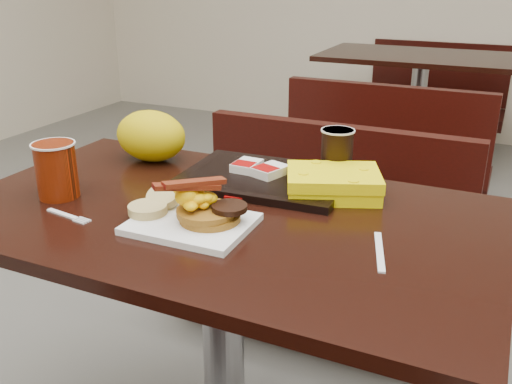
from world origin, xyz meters
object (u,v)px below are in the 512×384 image
at_px(table_near, 224,352).
at_px(bench_near_n, 317,240).
at_px(coffee_cup_near, 56,170).
at_px(hashbrown_sleeve_right, 270,171).
at_px(clamshell, 333,183).
at_px(bench_far_n, 433,96).
at_px(pancake_stack, 210,214).
at_px(platter, 191,224).
at_px(tray, 265,178).
at_px(hashbrown_sleeve_left, 247,166).
at_px(bench_far_s, 392,147).
at_px(fork, 62,214).
at_px(table_far, 416,115).
at_px(coffee_cup_far, 337,151).
at_px(knife, 380,251).
at_px(paper_bag, 151,136).

height_order(table_near, bench_near_n, table_near).
height_order(coffee_cup_near, hashbrown_sleeve_right, coffee_cup_near).
distance_m(table_near, clamshell, 0.49).
distance_m(bench_far_n, coffee_cup_near, 3.43).
bearing_deg(pancake_stack, bench_near_n, 91.34).
bearing_deg(hashbrown_sleeve_right, bench_far_n, 109.57).
relative_size(platter, hashbrown_sleeve_right, 2.90).
distance_m(coffee_cup_near, tray, 0.49).
height_order(bench_far_n, hashbrown_sleeve_left, hashbrown_sleeve_left).
bearing_deg(bench_far_s, fork, -98.35).
relative_size(table_far, platter, 4.93).
relative_size(bench_far_s, coffee_cup_far, 9.24).
distance_m(pancake_stack, knife, 0.35).
height_order(bench_near_n, coffee_cup_near, coffee_cup_near).
xyz_separation_m(bench_near_n, hashbrown_sleeve_left, (-0.04, -0.48, 0.42)).
xyz_separation_m(table_near, pancake_stack, (0.02, -0.08, 0.40)).
xyz_separation_m(table_near, bench_far_n, (0.00, 3.30, -0.02)).
distance_m(table_near, fork, 0.51).
relative_size(hashbrown_sleeve_right, clamshell, 0.39).
height_order(table_near, hashbrown_sleeve_left, hashbrown_sleeve_left).
xyz_separation_m(bench_far_n, knife, (0.36, -3.34, 0.39)).
distance_m(knife, paper_bag, 0.76).
xyz_separation_m(hashbrown_sleeve_right, coffee_cup_far, (0.14, 0.09, 0.04)).
bearing_deg(hashbrown_sleeve_right, coffee_cup_near, -125.29).
bearing_deg(table_near, table_far, 90.00).
bearing_deg(clamshell, knife, -77.01).
distance_m(table_far, paper_bag, 2.43).
height_order(bench_far_n, platter, platter).
bearing_deg(knife, table_far, 171.81).
xyz_separation_m(platter, clamshell, (0.21, 0.29, 0.02)).
bearing_deg(bench_far_n, hashbrown_sleeve_left, -90.78).
relative_size(hashbrown_sleeve_left, paper_bag, 0.40).
height_order(bench_near_n, pancake_stack, pancake_stack).
bearing_deg(hashbrown_sleeve_right, pancake_stack, -72.80).
relative_size(table_near, table_far, 1.00).
relative_size(table_far, coffee_cup_near, 9.24).
distance_m(tray, coffee_cup_far, 0.19).
relative_size(tray, clamshell, 1.88).
height_order(fork, coffee_cup_far, coffee_cup_far).
bearing_deg(tray, table_near, -97.31).
height_order(platter, hashbrown_sleeve_right, hashbrown_sleeve_right).
distance_m(coffee_cup_near, clamshell, 0.64).
bearing_deg(pancake_stack, bench_far_n, 90.31).
bearing_deg(platter, clamshell, 53.14).
bearing_deg(tray, bench_near_n, 89.09).
bearing_deg(coffee_cup_far, platter, -114.41).
xyz_separation_m(bench_near_n, fork, (-0.30, -0.86, 0.39)).
relative_size(fork, clamshell, 0.58).
xyz_separation_m(coffee_cup_near, hashbrown_sleeve_left, (0.34, 0.30, -0.04)).
relative_size(platter, hashbrown_sleeve_left, 3.06).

